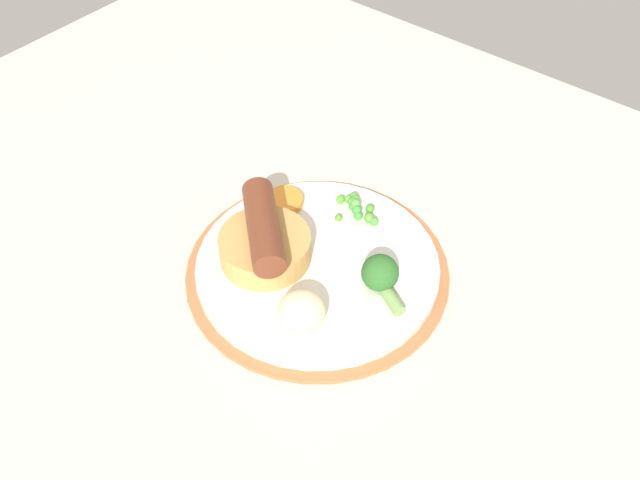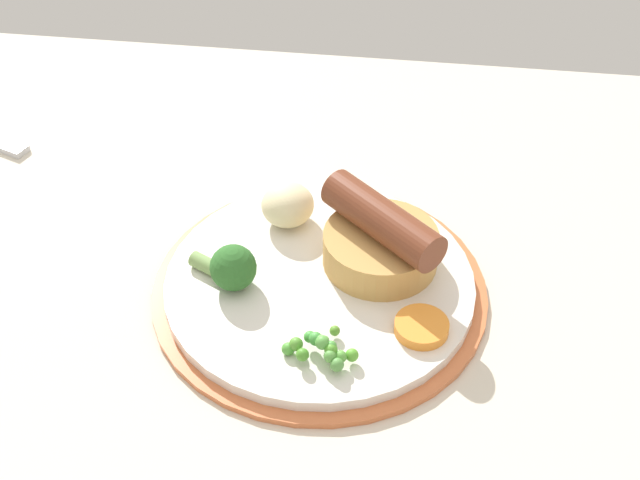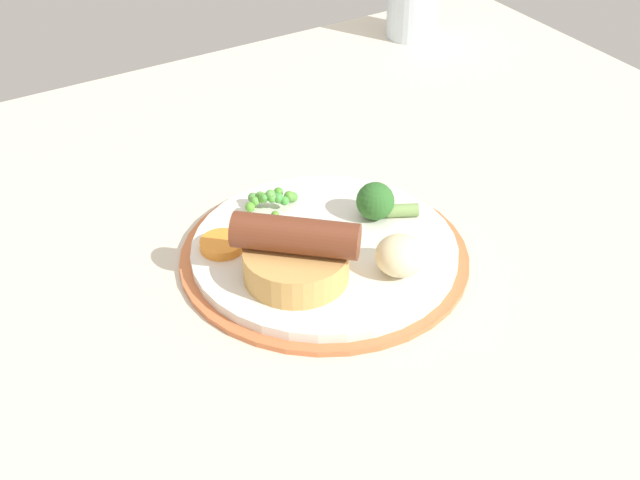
{
  "view_description": "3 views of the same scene",
  "coord_description": "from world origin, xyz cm",
  "views": [
    {
      "loc": [
        30.29,
        -39.79,
        54.61
      ],
      "look_at": [
        0.8,
        -3.11,
        5.53
      ],
      "focal_mm": 40.0,
      "sensor_mm": 36.0,
      "label": 1
    },
    {
      "loc": [
        -4.5,
        42.58,
        50.61
      ],
      "look_at": [
        1.93,
        -5.94,
        7.25
      ],
      "focal_mm": 50.0,
      "sensor_mm": 36.0,
      "label": 2
    },
    {
      "loc": [
        -30.81,
        -57.81,
        49.82
      ],
      "look_at": [
        0.7,
        -5.79,
        6.05
      ],
      "focal_mm": 50.0,
      "sensor_mm": 36.0,
      "label": 3
    }
  ],
  "objects": [
    {
      "name": "broccoli_floret_near",
      "position": [
        8.18,
        -3.46,
        6.03
      ],
      "size": [
        5.52,
        4.06,
        3.46
      ],
      "rotation": [
        0.0,
        0.0,
        2.67
      ],
      "color": "#2D6628",
      "rests_on": "dinner_plate"
    },
    {
      "name": "dinner_plate",
      "position": [
        1.8,
        -4.73,
        3.57
      ],
      "size": [
        25.19,
        25.19,
        1.4
      ],
      "color": "#CC6B3D",
      "rests_on": "dining_table"
    },
    {
      "name": "pea_pile",
      "position": [
        0.76,
        2.83,
        5.43
      ],
      "size": [
        5.31,
        4.08,
        1.95
      ],
      "color": "green",
      "rests_on": "dinner_plate"
    },
    {
      "name": "potato_chunk_0",
      "position": [
        5.19,
        -11.09,
        6.07
      ],
      "size": [
        5.81,
        5.83,
        3.33
      ],
      "primitive_type": "ellipsoid",
      "rotation": [
        0.0,
        0.0,
        2.55
      ],
      "color": "beige",
      "rests_on": "dinner_plate"
    },
    {
      "name": "sausage_pudding",
      "position": [
        -2.49,
        -7.27,
        6.65
      ],
      "size": [
        9.68,
        9.07,
        5.69
      ],
      "rotation": [
        0.0,
        0.0,
        2.42
      ],
      "color": "tan",
      "rests_on": "dinner_plate"
    },
    {
      "name": "carrot_slice_3",
      "position": [
        -5.95,
        -0.51,
        4.81
      ],
      "size": [
        5.41,
        5.41,
        0.82
      ],
      "primitive_type": "cylinder",
      "rotation": [
        0.0,
        0.0,
        0.89
      ],
      "color": "orange",
      "rests_on": "dinner_plate"
    },
    {
      "name": "dining_table",
      "position": [
        0.0,
        0.0,
        1.5
      ],
      "size": [
        110.0,
        80.0,
        3.0
      ],
      "primitive_type": "cube",
      "color": "beige",
      "rests_on": "ground"
    }
  ]
}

